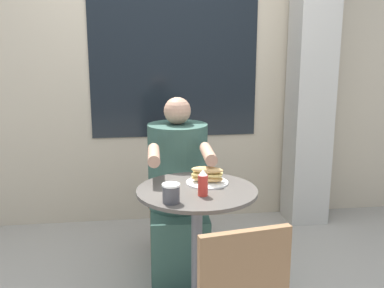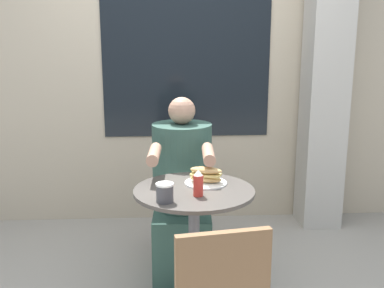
% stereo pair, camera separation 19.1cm
% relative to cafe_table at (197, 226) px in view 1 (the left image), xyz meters
% --- Properties ---
extents(storefront_wall, '(8.00, 0.09, 2.80)m').
position_rel_cafe_table_xyz_m(storefront_wall, '(0.00, 1.52, 0.85)').
color(storefront_wall, '#B7A88E').
rests_on(storefront_wall, ground_plane).
extents(lattice_pillar, '(0.32, 0.32, 2.40)m').
position_rel_cafe_table_xyz_m(lattice_pillar, '(1.13, 1.30, 0.65)').
color(lattice_pillar, '#B2ADA3').
rests_on(lattice_pillar, ground_plane).
extents(cafe_table, '(0.64, 0.64, 0.76)m').
position_rel_cafe_table_xyz_m(cafe_table, '(0.00, 0.00, 0.00)').
color(cafe_table, '#47423D').
rests_on(cafe_table, ground_plane).
extents(diner_chair, '(0.40, 0.40, 0.87)m').
position_rel_cafe_table_xyz_m(diner_chair, '(-0.04, 0.88, -0.02)').
color(diner_chair, brown).
rests_on(diner_chair, ground_plane).
extents(seated_diner, '(0.40, 0.70, 1.18)m').
position_rel_cafe_table_xyz_m(seated_diner, '(-0.05, 0.52, -0.04)').
color(seated_diner, '#2D4C42').
rests_on(seated_diner, ground_plane).
extents(sandwich_on_plate, '(0.23, 0.23, 0.09)m').
position_rel_cafe_table_xyz_m(sandwich_on_plate, '(0.07, 0.09, 0.25)').
color(sandwich_on_plate, white).
rests_on(sandwich_on_plate, cafe_table).
extents(drink_cup, '(0.09, 0.09, 0.10)m').
position_rel_cafe_table_xyz_m(drink_cup, '(-0.15, -0.19, 0.26)').
color(drink_cup, '#424247').
rests_on(drink_cup, cafe_table).
extents(condiment_bottle, '(0.05, 0.05, 0.14)m').
position_rel_cafe_table_xyz_m(condiment_bottle, '(0.01, -0.11, 0.28)').
color(condiment_bottle, red).
rests_on(condiment_bottle, cafe_table).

